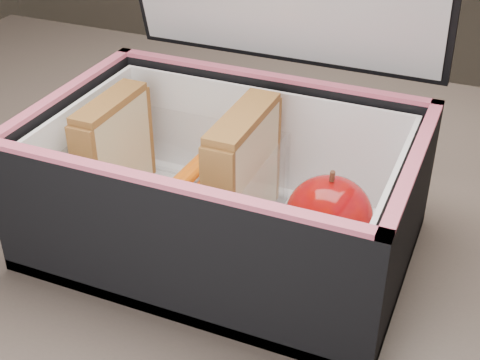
# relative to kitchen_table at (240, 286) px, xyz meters

# --- Properties ---
(kitchen_table) EXTENTS (1.20, 0.80, 0.75)m
(kitchen_table) POSITION_rel_kitchen_table_xyz_m (0.00, 0.00, 0.00)
(kitchen_table) COLOR brown
(kitchen_table) RESTS_ON ground
(lunch_bag) EXTENTS (0.32, 0.26, 0.32)m
(lunch_bag) POSITION_rel_kitchen_table_xyz_m (0.01, -0.04, 0.16)
(lunch_bag) COLOR black
(lunch_bag) RESTS_ON kitchen_table
(plastic_tub) EXTENTS (0.17, 0.12, 0.07)m
(plastic_tub) POSITION_rel_kitchen_table_xyz_m (-0.05, -0.04, 0.14)
(plastic_tub) COLOR white
(plastic_tub) RESTS_ON lunch_bag
(sandwich_left) EXTENTS (0.03, 0.09, 0.10)m
(sandwich_left) POSITION_rel_kitchen_table_xyz_m (-0.11, -0.04, 0.16)
(sandwich_left) COLOR #CCB785
(sandwich_left) RESTS_ON plastic_tub
(sandwich_right) EXTENTS (0.03, 0.10, 0.11)m
(sandwich_right) POSITION_rel_kitchen_table_xyz_m (0.02, -0.04, 0.16)
(sandwich_right) COLOR #CCB785
(sandwich_right) RESTS_ON plastic_tub
(carrot_sticks) EXTENTS (0.04, 0.14, 0.03)m
(carrot_sticks) POSITION_rel_kitchen_table_xyz_m (-0.04, -0.04, 0.13)
(carrot_sticks) COLOR #E6501B
(carrot_sticks) RESTS_ON plastic_tub
(paper_napkin) EXTENTS (0.11, 0.11, 0.01)m
(paper_napkin) POSITION_rel_kitchen_table_xyz_m (0.09, -0.04, 0.11)
(paper_napkin) COLOR white
(paper_napkin) RESTS_ON lunch_bag
(red_apple) EXTENTS (0.09, 0.09, 0.08)m
(red_apple) POSITION_rel_kitchen_table_xyz_m (0.10, -0.05, 0.15)
(red_apple) COLOR maroon
(red_apple) RESTS_ON paper_napkin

